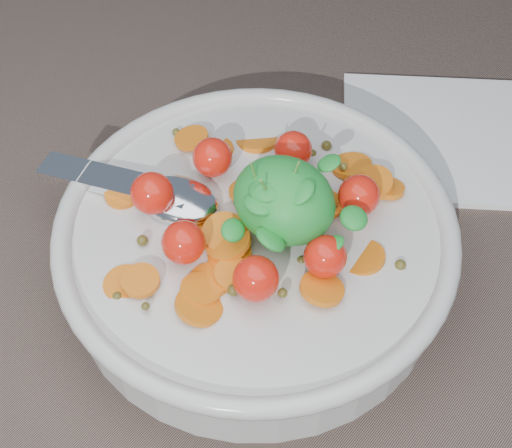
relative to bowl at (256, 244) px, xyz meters
The scene contains 3 objects.
ground 0.04m from the bowl, 38.58° to the right, with size 6.00×6.00×0.00m, color #6C584D.
bowl is the anchor object (origin of this frame).
napkin 0.20m from the bowl, 79.40° to the left, with size 0.16×0.14×0.01m, color white.
Camera 1 is at (0.18, -0.23, 0.45)m, focal length 55.00 mm.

